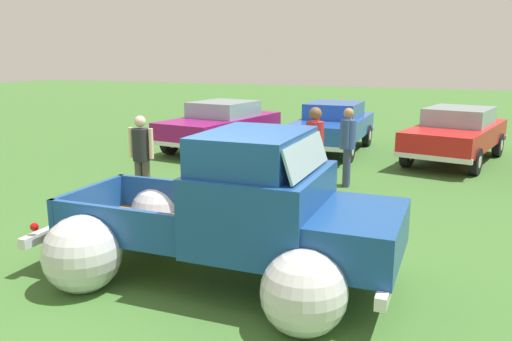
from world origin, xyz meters
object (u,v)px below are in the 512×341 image
(vintage_pickup_truck, at_px, (243,223))
(show_car_1, at_px, (333,125))
(show_car_0, at_px, (221,123))
(spectator_2, at_px, (314,148))
(spectator_1, at_px, (142,153))
(show_car_2, at_px, (456,132))
(spectator_0, at_px, (348,142))

(vintage_pickup_truck, relative_size, show_car_1, 1.10)
(show_car_0, height_order, spectator_2, spectator_2)
(show_car_1, height_order, spectator_1, spectator_1)
(show_car_0, xyz_separation_m, spectator_1, (1.00, -5.70, 0.17))
(show_car_1, bearing_deg, vintage_pickup_truck, 6.69)
(show_car_0, height_order, show_car_2, same)
(show_car_0, distance_m, show_car_1, 3.32)
(vintage_pickup_truck, height_order, show_car_0, vintage_pickup_truck)
(show_car_1, relative_size, spectator_0, 2.47)
(vintage_pickup_truck, bearing_deg, show_car_0, 116.65)
(spectator_2, bearing_deg, spectator_0, 68.36)
(spectator_0, bearing_deg, spectator_2, -107.29)
(show_car_1, bearing_deg, spectator_2, 9.94)
(show_car_0, height_order, spectator_1, spectator_1)
(spectator_0, bearing_deg, show_car_1, 102.68)
(show_car_0, xyz_separation_m, show_car_1, (3.20, 0.88, -0.00))
(spectator_2, bearing_deg, show_car_0, 122.81)
(show_car_2, height_order, spectator_0, spectator_0)
(spectator_1, xyz_separation_m, spectator_2, (3.12, 1.13, 0.11))
(show_car_1, bearing_deg, show_car_2, 86.47)
(show_car_2, relative_size, spectator_0, 2.73)
(spectator_2, bearing_deg, show_car_2, 55.29)
(vintage_pickup_truck, height_order, show_car_2, vintage_pickup_truck)
(show_car_0, distance_m, spectator_1, 5.79)
(show_car_1, distance_m, spectator_0, 4.15)
(vintage_pickup_truck, relative_size, spectator_2, 2.50)
(spectator_1, distance_m, spectator_2, 3.32)
(vintage_pickup_truck, distance_m, spectator_1, 4.17)
(show_car_2, distance_m, spectator_2, 5.79)
(show_car_1, relative_size, spectator_2, 2.27)
(show_car_0, relative_size, spectator_2, 2.44)
(spectator_0, height_order, spectator_2, spectator_2)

